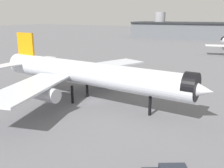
{
  "coord_description": "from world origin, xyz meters",
  "views": [
    {
      "loc": [
        31.68,
        -49.92,
        20.53
      ],
      "look_at": [
        5.91,
        -1.15,
        5.54
      ],
      "focal_mm": 40.23,
      "sensor_mm": 36.0,
      "label": 1
    }
  ],
  "objects": [
    {
      "name": "ground",
      "position": [
        0.0,
        0.0,
        0.0
      ],
      "size": [
        900.0,
        900.0,
        0.0
      ],
      "primitive_type": "plane",
      "color": "slate"
    },
    {
      "name": "airliner_near_gate",
      "position": [
        -1.41,
        -0.57,
        7.07
      ],
      "size": [
        58.43,
        53.17,
        16.06
      ],
      "rotation": [
        0.0,
        0.0,
        -0.08
      ],
      "color": "silver",
      "rests_on": "ground"
    }
  ]
}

